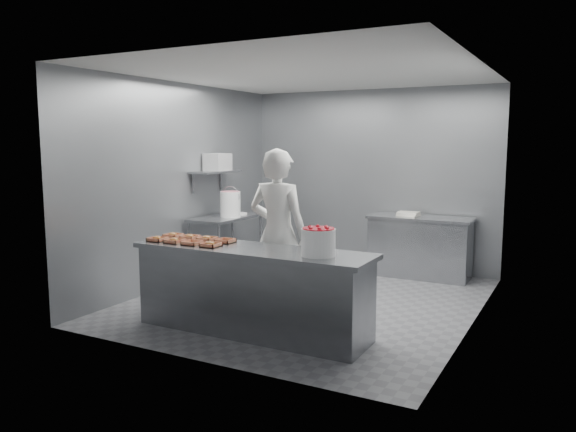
% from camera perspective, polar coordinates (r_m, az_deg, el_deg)
% --- Properties ---
extents(floor, '(4.50, 4.50, 0.00)m').
position_cam_1_polar(floor, '(7.18, 2.09, -8.54)').
color(floor, '#4C4C51').
rests_on(floor, ground).
extents(ceiling, '(4.50, 4.50, 0.00)m').
position_cam_1_polar(ceiling, '(6.94, 2.21, 14.25)').
color(ceiling, white).
rests_on(ceiling, wall_back).
extents(wall_back, '(4.00, 0.04, 2.80)m').
position_cam_1_polar(wall_back, '(8.99, 8.44, 3.72)').
color(wall_back, slate).
rests_on(wall_back, ground).
extents(wall_left, '(0.04, 4.50, 2.80)m').
position_cam_1_polar(wall_left, '(8.00, -10.87, 3.19)').
color(wall_left, slate).
rests_on(wall_left, ground).
extents(wall_right, '(0.04, 4.50, 2.80)m').
position_cam_1_polar(wall_right, '(6.31, 18.71, 1.80)').
color(wall_right, slate).
rests_on(wall_right, ground).
extents(service_counter, '(2.60, 0.70, 0.90)m').
position_cam_1_polar(service_counter, '(5.92, -3.67, -7.52)').
color(service_counter, slate).
rests_on(service_counter, ground).
extents(prep_table, '(0.60, 1.20, 0.90)m').
position_cam_1_polar(prep_table, '(8.37, -6.29, -2.10)').
color(prep_table, slate).
rests_on(prep_table, ground).
extents(back_counter, '(1.50, 0.60, 0.90)m').
position_cam_1_polar(back_counter, '(8.51, 13.24, -3.04)').
color(back_counter, slate).
rests_on(back_counter, ground).
extents(wall_shelf, '(0.35, 0.90, 0.03)m').
position_cam_1_polar(wall_shelf, '(8.36, -7.35, 4.48)').
color(wall_shelf, slate).
rests_on(wall_shelf, wall_left).
extents(tray_0, '(0.19, 0.18, 0.06)m').
position_cam_1_polar(tray_0, '(6.38, -13.12, -2.27)').
color(tray_0, tan).
rests_on(tray_0, service_counter).
extents(tray_1, '(0.19, 0.18, 0.06)m').
position_cam_1_polar(tray_1, '(6.22, -11.45, -2.47)').
color(tray_1, tan).
rests_on(tray_1, service_counter).
extents(tray_2, '(0.19, 0.18, 0.04)m').
position_cam_1_polar(tray_2, '(6.07, -9.68, -2.70)').
color(tray_2, tan).
rests_on(tray_2, service_counter).
extents(tray_3, '(0.19, 0.18, 0.06)m').
position_cam_1_polar(tray_3, '(5.93, -7.87, -2.87)').
color(tray_3, tan).
rests_on(tray_3, service_counter).
extents(tray_4, '(0.19, 0.18, 0.06)m').
position_cam_1_polar(tray_4, '(6.58, -11.59, -1.93)').
color(tray_4, tan).
rests_on(tray_4, service_counter).
extents(tray_5, '(0.19, 0.18, 0.06)m').
position_cam_1_polar(tray_5, '(6.43, -9.94, -2.11)').
color(tray_5, tan).
rests_on(tray_5, service_counter).
extents(tray_6, '(0.19, 0.18, 0.06)m').
position_cam_1_polar(tray_6, '(6.29, -8.21, -2.29)').
color(tray_6, tan).
rests_on(tray_6, service_counter).
extents(tray_7, '(0.19, 0.18, 0.04)m').
position_cam_1_polar(tray_7, '(6.15, -6.38, -2.51)').
color(tray_7, tan).
rests_on(tray_7, service_counter).
extents(worker, '(0.71, 0.48, 1.92)m').
position_cam_1_polar(worker, '(6.34, -1.03, -1.81)').
color(worker, silver).
rests_on(worker, ground).
extents(strawberry_tub, '(0.33, 0.33, 0.27)m').
position_cam_1_polar(strawberry_tub, '(5.39, 3.10, -2.55)').
color(strawberry_tub, white).
rests_on(strawberry_tub, service_counter).
extents(glaze_bucket, '(0.31, 0.29, 0.45)m').
position_cam_1_polar(glaze_bucket, '(8.21, -5.87, 1.27)').
color(glaze_bucket, white).
rests_on(glaze_bucket, prep_table).
extents(bucket_lid, '(0.32, 0.32, 0.02)m').
position_cam_1_polar(bucket_lid, '(8.49, -5.14, 0.23)').
color(bucket_lid, white).
rests_on(bucket_lid, prep_table).
extents(rag, '(0.17, 0.15, 0.02)m').
position_cam_1_polar(rag, '(8.44, -5.68, 0.17)').
color(rag, '#CCB28C').
rests_on(rag, prep_table).
extents(appliance, '(0.31, 0.35, 0.25)m').
position_cam_1_polar(appliance, '(8.39, -7.17, 5.46)').
color(appliance, gray).
rests_on(appliance, wall_shelf).
extents(paper_stack, '(0.33, 0.26, 0.06)m').
position_cam_1_polar(paper_stack, '(8.49, 12.14, 0.22)').
color(paper_stack, silver).
rests_on(paper_stack, back_counter).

